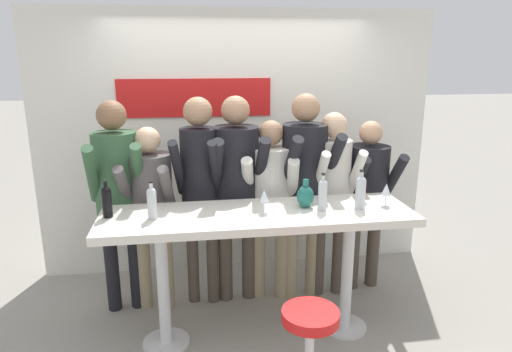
{
  "coord_description": "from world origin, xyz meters",
  "views": [
    {
      "loc": [
        -0.49,
        -3.14,
        2.18
      ],
      "look_at": [
        0.0,
        0.1,
        1.29
      ],
      "focal_mm": 32.0,
      "sensor_mm": 36.0,
      "label": 1
    }
  ],
  "objects_px": {
    "person_right": "(304,175)",
    "wine_bottle_3": "(361,191)",
    "person_center_right": "(270,193)",
    "decorative_vase": "(305,196)",
    "wine_bottle_2": "(323,193)",
    "wine_bottle_0": "(152,202)",
    "bar_stool": "(310,342)",
    "wine_glass_1": "(386,190)",
    "person_center": "(236,178)",
    "person_left": "(151,200)",
    "wine_glass_0": "(264,197)",
    "person_center_left": "(200,177)",
    "person_far_right": "(332,184)",
    "person_rightmost": "(368,188)",
    "tasting_table": "(258,232)",
    "wine_bottle_1": "(107,200)",
    "person_far_left": "(117,184)"
  },
  "relations": [
    {
      "from": "person_center",
      "to": "person_rightmost",
      "type": "height_order",
      "value": "person_center"
    },
    {
      "from": "person_center",
      "to": "person_center_right",
      "type": "bearing_deg",
      "value": -3.69
    },
    {
      "from": "person_far_left",
      "to": "person_center",
      "type": "bearing_deg",
      "value": -4.64
    },
    {
      "from": "wine_bottle_2",
      "to": "wine_bottle_0",
      "type": "bearing_deg",
      "value": 179.85
    },
    {
      "from": "wine_bottle_1",
      "to": "wine_bottle_3",
      "type": "bearing_deg",
      "value": -2.93
    },
    {
      "from": "person_far_right",
      "to": "wine_bottle_0",
      "type": "bearing_deg",
      "value": -158.28
    },
    {
      "from": "wine_bottle_2",
      "to": "tasting_table",
      "type": "bearing_deg",
      "value": 176.72
    },
    {
      "from": "wine_bottle_3",
      "to": "person_center_right",
      "type": "bearing_deg",
      "value": 132.16
    },
    {
      "from": "tasting_table",
      "to": "person_center_left",
      "type": "xyz_separation_m",
      "value": [
        -0.41,
        0.59,
        0.28
      ]
    },
    {
      "from": "person_rightmost",
      "to": "wine_bottle_0",
      "type": "bearing_deg",
      "value": -164.67
    },
    {
      "from": "decorative_vase",
      "to": "person_center_right",
      "type": "bearing_deg",
      "value": 107.55
    },
    {
      "from": "person_left",
      "to": "person_right",
      "type": "xyz_separation_m",
      "value": [
        1.31,
        0.02,
        0.16
      ]
    },
    {
      "from": "person_center_right",
      "to": "decorative_vase",
      "type": "relative_size",
      "value": 7.41
    },
    {
      "from": "person_rightmost",
      "to": "wine_bottle_0",
      "type": "relative_size",
      "value": 5.75
    },
    {
      "from": "tasting_table",
      "to": "wine_bottle_3",
      "type": "bearing_deg",
      "value": -2.71
    },
    {
      "from": "person_right",
      "to": "wine_bottle_0",
      "type": "height_order",
      "value": "person_right"
    },
    {
      "from": "wine_glass_1",
      "to": "wine_bottle_0",
      "type": "bearing_deg",
      "value": -179.35
    },
    {
      "from": "bar_stool",
      "to": "person_center_right",
      "type": "relative_size",
      "value": 0.4
    },
    {
      "from": "wine_bottle_2",
      "to": "person_center",
      "type": "bearing_deg",
      "value": 132.49
    },
    {
      "from": "person_right",
      "to": "wine_glass_0",
      "type": "bearing_deg",
      "value": -133.42
    },
    {
      "from": "bar_stool",
      "to": "person_left",
      "type": "distance_m",
      "value": 1.75
    },
    {
      "from": "bar_stool",
      "to": "wine_glass_1",
      "type": "bearing_deg",
      "value": 43.35
    },
    {
      "from": "wine_bottle_1",
      "to": "wine_bottle_3",
      "type": "height_order",
      "value": "wine_bottle_3"
    },
    {
      "from": "tasting_table",
      "to": "decorative_vase",
      "type": "relative_size",
      "value": 10.51
    },
    {
      "from": "wine_glass_0",
      "to": "wine_bottle_1",
      "type": "bearing_deg",
      "value": 175.91
    },
    {
      "from": "wine_bottle_0",
      "to": "wine_glass_1",
      "type": "bearing_deg",
      "value": 0.65
    },
    {
      "from": "tasting_table",
      "to": "person_far_right",
      "type": "height_order",
      "value": "person_far_right"
    },
    {
      "from": "wine_bottle_3",
      "to": "wine_glass_0",
      "type": "bearing_deg",
      "value": 178.87
    },
    {
      "from": "person_center_left",
      "to": "wine_bottle_3",
      "type": "height_order",
      "value": "person_center_left"
    },
    {
      "from": "person_left",
      "to": "wine_bottle_0",
      "type": "height_order",
      "value": "person_left"
    },
    {
      "from": "person_center_left",
      "to": "wine_bottle_0",
      "type": "relative_size",
      "value": 6.6
    },
    {
      "from": "person_center_right",
      "to": "person_left",
      "type": "bearing_deg",
      "value": -166.78
    },
    {
      "from": "person_far_right",
      "to": "wine_glass_1",
      "type": "relative_size",
      "value": 9.56
    },
    {
      "from": "person_left",
      "to": "wine_glass_1",
      "type": "height_order",
      "value": "person_left"
    },
    {
      "from": "person_left",
      "to": "wine_bottle_2",
      "type": "xyz_separation_m",
      "value": [
        1.3,
        -0.59,
        0.18
      ]
    },
    {
      "from": "person_center_left",
      "to": "person_rightmost",
      "type": "bearing_deg",
      "value": 11.93
    },
    {
      "from": "person_center_left",
      "to": "person_right",
      "type": "distance_m",
      "value": 0.9
    },
    {
      "from": "person_left",
      "to": "person_right",
      "type": "bearing_deg",
      "value": 8.83
    },
    {
      "from": "person_right",
      "to": "wine_bottle_3",
      "type": "bearing_deg",
      "value": -72.01
    },
    {
      "from": "person_center",
      "to": "decorative_vase",
      "type": "xyz_separation_m",
      "value": [
        0.47,
        -0.54,
        -0.01
      ]
    },
    {
      "from": "person_far_right",
      "to": "wine_glass_0",
      "type": "bearing_deg",
      "value": -139.89
    },
    {
      "from": "wine_bottle_2",
      "to": "wine_glass_1",
      "type": "xyz_separation_m",
      "value": [
        0.51,
        0.02,
        -0.01
      ]
    },
    {
      "from": "person_right",
      "to": "decorative_vase",
      "type": "height_order",
      "value": "person_right"
    },
    {
      "from": "person_right",
      "to": "decorative_vase",
      "type": "relative_size",
      "value": 8.42
    },
    {
      "from": "wine_bottle_0",
      "to": "person_center_left",
      "type": "bearing_deg",
      "value": 60.07
    },
    {
      "from": "person_center",
      "to": "wine_bottle_0",
      "type": "distance_m",
      "value": 0.91
    },
    {
      "from": "bar_stool",
      "to": "wine_bottle_0",
      "type": "height_order",
      "value": "wine_bottle_0"
    },
    {
      "from": "wine_glass_0",
      "to": "decorative_vase",
      "type": "height_order",
      "value": "decorative_vase"
    },
    {
      "from": "bar_stool",
      "to": "decorative_vase",
      "type": "relative_size",
      "value": 2.94
    },
    {
      "from": "person_left",
      "to": "wine_bottle_1",
      "type": "bearing_deg",
      "value": -109.69
    }
  ]
}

